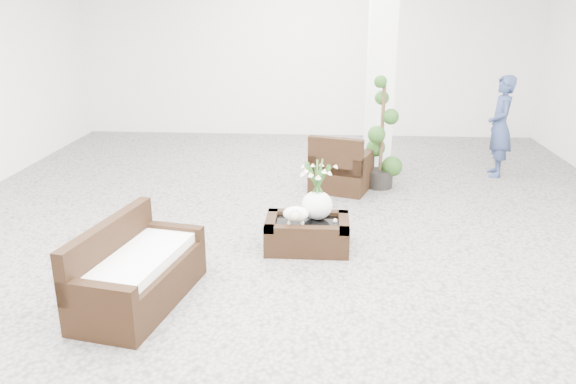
# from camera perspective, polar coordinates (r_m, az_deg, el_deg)

# --- Properties ---
(ground) EXTENTS (11.00, 11.00, 0.00)m
(ground) POSITION_cam_1_polar(r_m,az_deg,el_deg) (6.46, 0.06, -4.94)
(ground) COLOR gray
(ground) RESTS_ON ground
(column) EXTENTS (0.40, 0.40, 3.50)m
(column) POSITION_cam_1_polar(r_m,az_deg,el_deg) (8.79, 9.35, 12.91)
(column) COLOR white
(column) RESTS_ON ground
(coffee_table) EXTENTS (0.90, 0.60, 0.31)m
(coffee_table) POSITION_cam_1_polar(r_m,az_deg,el_deg) (6.22, 1.94, -4.33)
(coffee_table) COLOR black
(coffee_table) RESTS_ON ground
(sheep_figurine) EXTENTS (0.28, 0.23, 0.21)m
(sheep_figurine) POSITION_cam_1_polar(r_m,az_deg,el_deg) (6.03, 0.79, -2.38)
(sheep_figurine) COLOR white
(sheep_figurine) RESTS_ON coffee_table
(planter_narcissus) EXTENTS (0.44, 0.44, 0.80)m
(planter_narcissus) POSITION_cam_1_polar(r_m,az_deg,el_deg) (6.12, 2.96, 0.82)
(planter_narcissus) COLOR white
(planter_narcissus) RESTS_ON coffee_table
(tealight) EXTENTS (0.04, 0.04, 0.03)m
(tealight) POSITION_cam_1_polar(r_m,az_deg,el_deg) (6.17, 4.75, -2.85)
(tealight) COLOR white
(tealight) RESTS_ON coffee_table
(armchair) EXTENTS (0.97, 0.95, 0.82)m
(armchair) POSITION_cam_1_polar(r_m,az_deg,el_deg) (8.15, 5.43, 3.06)
(armchair) COLOR black
(armchair) RESTS_ON ground
(loveseat) EXTENTS (0.93, 1.50, 0.74)m
(loveseat) POSITION_cam_1_polar(r_m,az_deg,el_deg) (5.22, -14.76, -7.03)
(loveseat) COLOR black
(loveseat) RESTS_ON ground
(topiary) EXTENTS (0.42, 0.42, 1.59)m
(topiary) POSITION_cam_1_polar(r_m,az_deg,el_deg) (8.23, 9.41, 5.78)
(topiary) COLOR #1D3D13
(topiary) RESTS_ON ground
(shopper) EXTENTS (0.42, 0.59, 1.55)m
(shopper) POSITION_cam_1_polar(r_m,az_deg,el_deg) (9.30, 20.52, 6.18)
(shopper) COLOR navy
(shopper) RESTS_ON ground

